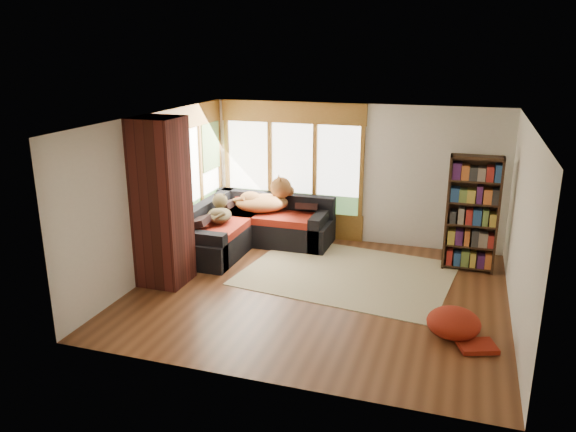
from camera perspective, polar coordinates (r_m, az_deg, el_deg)
The scene contains 17 objects.
floor at distance 8.64m, azimuth 3.09°, elevation -7.70°, with size 5.50×5.50×0.00m, color #502B16.
ceiling at distance 7.91m, azimuth 3.39°, elevation 9.68°, with size 5.50×5.50×0.00m, color white.
wall_back at distance 10.54m, azimuth 6.71°, elevation 4.26°, with size 5.50×0.04×2.60m, color silver.
wall_front at distance 5.93m, azimuth -2.97°, elevation -5.90°, with size 5.50×0.04×2.60m, color silver.
wall_left at distance 9.23m, azimuth -13.51°, elevation 2.07°, with size 0.04×5.00×2.60m, color silver.
wall_right at distance 7.98m, azimuth 22.70°, elevation -1.15°, with size 0.04×5.00×2.60m, color silver.
windows_back at distance 10.79m, azimuth 0.41°, elevation 4.94°, with size 2.82×0.10×1.90m.
windows_left at distance 10.22m, azimuth -9.94°, elevation 4.00°, with size 0.10×2.62×1.90m.
roller_blind at distance 10.85m, azimuth -7.88°, elevation 7.00°, with size 0.03×0.72×0.90m, color #628449.
brick_chimney at distance 8.77m, azimuth -12.72°, elevation 1.34°, with size 0.70×0.70×2.60m, color #471914.
sectional_sofa at distance 10.61m, azimuth -4.74°, elevation -1.18°, with size 2.20×2.20×0.80m.
area_rug at distance 9.31m, azimuth 6.03°, elevation -5.83°, with size 3.26×2.49×0.01m, color beige.
bookshelf at distance 9.61m, azimuth 18.20°, elevation 0.18°, with size 0.83×0.28×1.93m.
pouf at distance 7.63m, azimuth 16.48°, elevation -10.30°, with size 0.68×0.68×0.37m, color maroon.
dog_tan at distance 10.56m, azimuth -2.18°, elevation 1.73°, with size 1.17×1.00×0.57m.
dog_brindle at distance 10.10m, azimuth -6.98°, elevation 0.36°, with size 0.65×0.81×0.40m.
throw_pillows at distance 10.60m, azimuth -4.31°, elevation 1.32°, with size 1.98×1.68×0.45m.
Camera 1 is at (1.96, -7.60, 3.60)m, focal length 35.00 mm.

